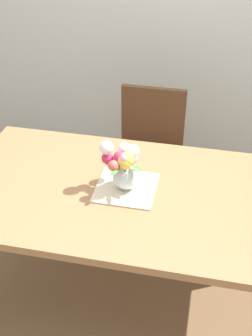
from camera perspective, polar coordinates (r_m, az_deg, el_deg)
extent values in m
plane|color=brown|center=(2.65, 0.83, -16.35)|extent=(12.00, 12.00, 0.00)
cube|color=#9E7047|center=(2.11, 1.00, -3.53)|extent=(1.73, 0.92, 0.04)
cylinder|color=#9E7047|center=(2.84, -13.26, -2.75)|extent=(0.07, 0.07, 0.73)
cube|color=brown|center=(2.86, 2.77, 0.83)|extent=(0.42, 0.42, 0.04)
cylinder|color=brown|center=(2.85, 5.60, -5.57)|extent=(0.04, 0.04, 0.44)
cylinder|color=brown|center=(2.89, -1.50, -4.62)|extent=(0.04, 0.04, 0.44)
cylinder|color=brown|center=(3.13, 6.46, -1.34)|extent=(0.04, 0.04, 0.44)
cylinder|color=brown|center=(3.17, 0.00, -0.53)|extent=(0.04, 0.04, 0.44)
cube|color=brown|center=(2.90, 3.55, 6.65)|extent=(0.42, 0.04, 0.42)
cube|color=beige|center=(2.11, 0.00, -2.57)|extent=(0.29, 0.29, 0.01)
sphere|color=silver|center=(2.07, 0.00, -1.05)|extent=(0.13, 0.13, 0.13)
sphere|color=#D12D66|center=(2.03, -0.89, 1.42)|extent=(0.05, 0.05, 0.05)
cylinder|color=#478438|center=(2.04, -0.88, 0.83)|extent=(0.01, 0.01, 0.05)
sphere|color=#EFD14C|center=(1.99, -0.10, 0.81)|extent=(0.07, 0.07, 0.07)
cylinder|color=#478438|center=(2.00, -0.10, 0.13)|extent=(0.01, 0.01, 0.06)
sphere|color=white|center=(2.00, 0.93, 2.27)|extent=(0.06, 0.06, 0.06)
cylinder|color=#478438|center=(2.03, 0.92, 1.21)|extent=(0.01, 0.01, 0.09)
sphere|color=#EA9EBC|center=(1.97, -0.14, 1.19)|extent=(0.05, 0.05, 0.05)
cylinder|color=#478438|center=(1.99, -0.14, 0.28)|extent=(0.01, 0.01, 0.08)
sphere|color=white|center=(2.08, -0.21, 2.60)|extent=(0.06, 0.06, 0.06)
cylinder|color=#478438|center=(2.10, -0.21, 1.92)|extent=(0.01, 0.01, 0.06)
sphere|color=#EA9EBC|center=(2.04, 0.64, 1.36)|extent=(0.07, 0.07, 0.07)
cylinder|color=#478438|center=(2.05, 0.64, 0.85)|extent=(0.01, 0.01, 0.04)
sphere|color=#E55B4C|center=(1.98, -1.65, 0.28)|extent=(0.05, 0.05, 0.05)
cylinder|color=#478438|center=(1.99, -1.64, -0.28)|extent=(0.01, 0.01, 0.05)
sphere|color=#EFD14C|center=(1.99, 0.11, 1.13)|extent=(0.07, 0.07, 0.07)
cylinder|color=#478438|center=(2.00, 0.11, 0.33)|extent=(0.01, 0.01, 0.07)
sphere|color=#D12D66|center=(2.06, -2.44, 1.29)|extent=(0.06, 0.06, 0.06)
cylinder|color=#478438|center=(2.07, -2.43, 0.90)|extent=(0.01, 0.01, 0.03)
sphere|color=white|center=(2.01, -2.58, 2.69)|extent=(0.07, 0.07, 0.07)
cylinder|color=#478438|center=(2.04, -2.55, 1.51)|extent=(0.01, 0.01, 0.10)
ellipsoid|color=#478438|center=(1.97, 1.10, -0.28)|extent=(0.06, 0.07, 0.04)
ellipsoid|color=#478438|center=(1.97, -1.41, -0.39)|extent=(0.05, 0.07, 0.01)
ellipsoid|color=#478438|center=(2.00, 1.57, 0.00)|extent=(0.07, 0.05, 0.01)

